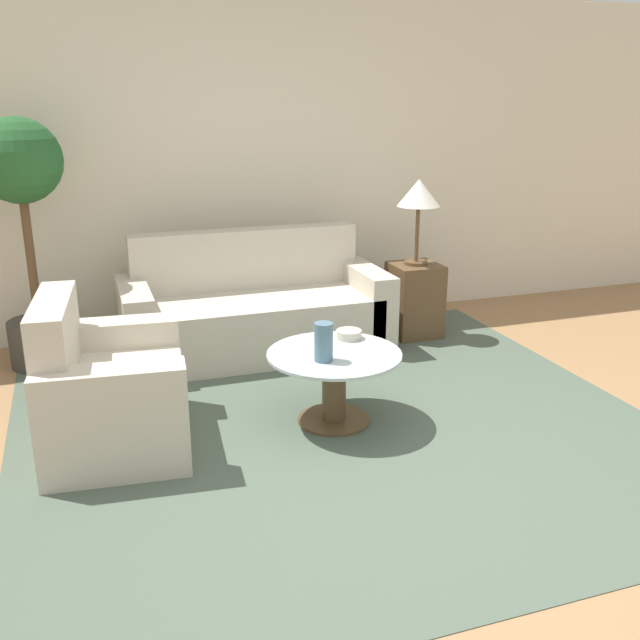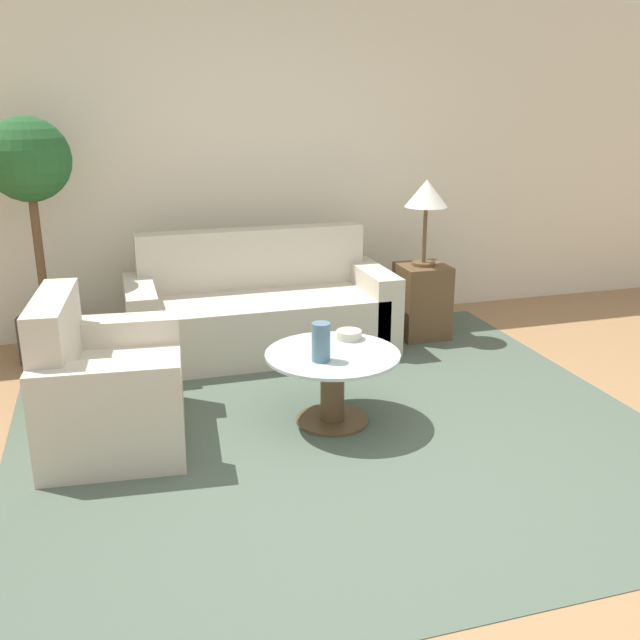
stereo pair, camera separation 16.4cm
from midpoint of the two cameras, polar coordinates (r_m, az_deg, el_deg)
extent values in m
plane|color=#9E754C|center=(3.57, 4.90, -13.45)|extent=(14.00, 14.00, 0.00)
cube|color=beige|center=(5.80, -6.42, 12.25)|extent=(10.00, 0.06, 2.60)
cube|color=#4C5B4C|center=(4.23, -0.01, -8.06)|extent=(3.62, 3.53, 0.01)
cube|color=beige|center=(5.25, -5.96, -0.43)|extent=(1.71, 0.79, 0.43)
cube|color=beige|center=(5.47, -6.77, 2.71)|extent=(1.71, 0.18, 0.87)
cube|color=beige|center=(5.11, -15.36, -0.60)|extent=(0.20, 0.79, 0.58)
cube|color=beige|center=(5.47, 2.78, 1.23)|extent=(0.20, 0.79, 0.58)
cube|color=beige|center=(4.08, -17.06, -6.59)|extent=(0.80, 0.84, 0.43)
cube|color=beige|center=(4.04, -21.22, -4.20)|extent=(0.25, 0.79, 0.84)
cube|color=beige|center=(3.70, -17.45, -7.96)|extent=(0.75, 0.27, 0.58)
cube|color=beige|center=(4.41, -16.92, -3.67)|extent=(0.75, 0.27, 0.58)
cylinder|color=brown|center=(4.23, -0.01, -7.98)|extent=(0.43, 0.43, 0.02)
cylinder|color=brown|center=(4.14, -0.01, -5.54)|extent=(0.14, 0.14, 0.41)
cylinder|color=#B2C6C6|center=(4.06, -0.01, -2.76)|extent=(0.78, 0.78, 0.02)
cube|color=brown|center=(5.64, 6.73, 1.60)|extent=(0.37, 0.37, 0.58)
cylinder|color=brown|center=(5.56, 6.84, 4.58)|extent=(0.18, 0.18, 0.02)
cylinder|color=brown|center=(5.52, 6.93, 6.85)|extent=(0.03, 0.03, 0.42)
cone|color=white|center=(5.47, 7.05, 10.08)|extent=(0.32, 0.32, 0.20)
cylinder|color=#3D3833|center=(5.43, -22.21, -1.67)|extent=(0.43, 0.43, 0.33)
cylinder|color=brown|center=(5.27, -23.00, 4.85)|extent=(0.06, 0.06, 0.94)
sphere|color=#235628|center=(5.18, -23.84, 11.60)|extent=(0.56, 0.56, 0.56)
cylinder|color=slate|center=(3.91, -0.91, -1.78)|extent=(0.10, 0.10, 0.22)
cylinder|color=beige|center=(4.29, 1.23, -1.16)|extent=(0.15, 0.15, 0.05)
camera|label=1|loc=(0.08, -91.11, -0.35)|focal=40.00mm
camera|label=2|loc=(0.08, 88.89, 0.35)|focal=40.00mm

